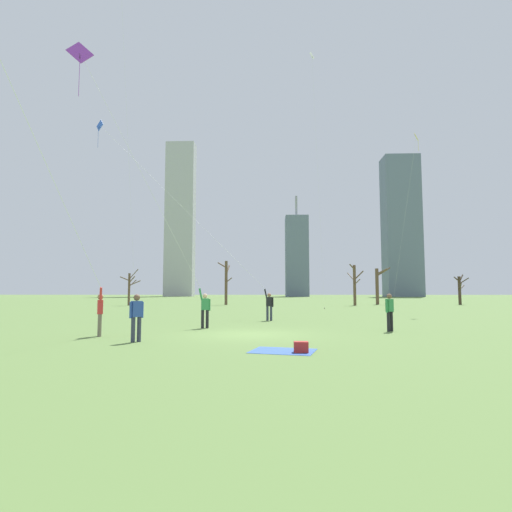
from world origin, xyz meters
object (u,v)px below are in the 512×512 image
bare_tree_far_right_edge (378,285)px  bystander_strolling_midfield (136,315)px  distant_kite_drifting_left_white (314,91)px  picnic_spot (293,349)px  kite_flyer_foreground_left_pink (91,289)px  bare_tree_left_of_center (226,281)px  bare_tree_rightmost (130,287)px  bystander_far_off_by_trees (390,310)px  distant_kite_low_near_trees_yellow (412,167)px  bare_tree_center (355,284)px  kite_flyer_foreground_right_blue (238,271)px  bare_tree_leftmost (460,289)px  kite_flyer_midfield_center_purple (186,270)px

bare_tree_far_right_edge → bystander_strolling_midfield: bearing=-114.2°
distant_kite_drifting_left_white → picnic_spot: size_ratio=12.13×
kite_flyer_foreground_left_pink → picnic_spot: (7.18, -2.83, -1.73)m
kite_flyer_foreground_left_pink → bare_tree_left_of_center: size_ratio=1.59×
distant_kite_drifting_left_white → bare_tree_rightmost: (-21.73, 10.93, -19.21)m
bystander_far_off_by_trees → bare_tree_rightmost: bearing=125.1°
distant_kite_low_near_trees_yellow → bare_tree_rightmost: bearing=154.6°
bystander_strolling_midfield → distant_kite_drifting_left_white: 33.86m
kite_flyer_foreground_left_pink → bare_tree_rightmost: 37.31m
distant_kite_low_near_trees_yellow → bystander_strolling_midfield: bearing=-127.6°
bystander_far_off_by_trees → bare_tree_center: 33.80m
bystander_strolling_midfield → bare_tree_rightmost: size_ratio=0.36×
bystander_far_off_by_trees → bare_tree_far_right_edge: size_ratio=0.33×
bystander_strolling_midfield → picnic_spot: (5.24, -2.14, -0.81)m
kite_flyer_foreground_right_blue → bare_tree_left_of_center: 28.00m
bystander_strolling_midfield → bare_tree_far_right_edge: bearing=65.8°
bare_tree_center → bare_tree_rightmost: size_ratio=1.13×
bare_tree_center → bare_tree_left_of_center: 16.22m
distant_kite_drifting_left_white → distant_kite_low_near_trees_yellow: bearing=-21.8°
kite_flyer_foreground_left_pink → distant_kite_drifting_left_white: bearing=66.5°
bare_tree_leftmost → bystander_strolling_midfield: bearing=-125.3°
kite_flyer_foreground_left_pink → bare_tree_center: 40.45m
kite_flyer_midfield_center_purple → distant_kite_low_near_trees_yellow: size_ratio=0.81×
bystander_far_off_by_trees → kite_flyer_midfield_center_purple: bearing=175.2°
distant_kite_low_near_trees_yellow → distant_kite_drifting_left_white: 12.45m
bystander_strolling_midfield → bare_tree_leftmost: (29.26, 41.31, 1.18)m
bare_tree_leftmost → distant_kite_drifting_left_white: bearing=-142.1°
bare_tree_rightmost → bystander_strolling_midfield: bearing=-70.4°
bystander_far_off_by_trees → bare_tree_leftmost: 42.01m
kite_flyer_midfield_center_purple → bare_tree_center: size_ratio=2.45×
bare_tree_rightmost → bare_tree_center: bearing=2.4°
bystander_strolling_midfield → distant_kite_drifting_left_white: (8.82, 25.42, 20.56)m
bystander_strolling_midfield → bare_tree_center: bearing=68.4°
kite_flyer_midfield_center_purple → bare_tree_left_of_center: bearing=93.3°
kite_flyer_foreground_left_pink → bystander_strolling_midfield: size_ratio=5.53×
bare_tree_leftmost → distant_kite_low_near_trees_yellow: bearing=-122.5°
kite_flyer_foreground_left_pink → kite_flyer_foreground_right_blue: size_ratio=0.59×
kite_flyer_foreground_right_blue → distant_kite_drifting_left_white: size_ratio=0.60×
kite_flyer_foreground_left_pink → bare_tree_center: size_ratio=1.76×
distant_kite_drifting_left_white → bare_tree_center: size_ratio=4.97×
kite_flyer_foreground_left_pink → distant_kite_low_near_trees_yellow: size_ratio=0.59×
kite_flyer_foreground_left_pink → bare_tree_left_of_center: (0.64, 38.47, 1.27)m
distant_kite_low_near_trees_yellow → bare_tree_rightmost: (-29.95, 14.21, -10.45)m
bare_tree_far_right_edge → distant_kite_low_near_trees_yellow: bearing=-94.8°
kite_flyer_midfield_center_purple → bare_tree_center: kite_flyer_midfield_center_purple is taller
bystander_strolling_midfield → kite_flyer_foreground_right_blue: bearing=77.5°
bystander_far_off_by_trees → bare_tree_center: size_ratio=0.32×
picnic_spot → bare_tree_leftmost: size_ratio=0.52×
bystander_strolling_midfield → distant_kite_low_near_trees_yellow: (17.04, 22.14, 11.80)m
kite_flyer_foreground_right_blue → distant_kite_drifting_left_white: bearing=65.8°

